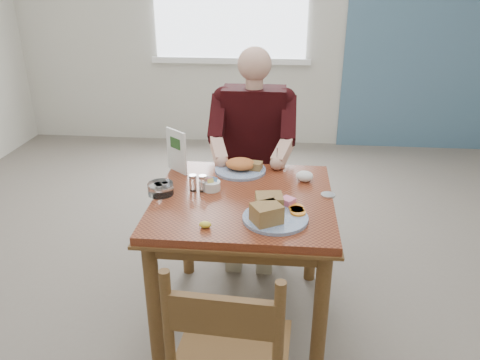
# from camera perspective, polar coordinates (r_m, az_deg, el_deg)

# --- Properties ---
(floor) EXTENTS (6.00, 6.00, 0.00)m
(floor) POSITION_cam_1_polar(r_m,az_deg,el_deg) (2.78, 0.37, -16.05)
(floor) COLOR #685E54
(floor) RESTS_ON ground
(wall_back) EXTENTS (5.50, 0.00, 5.50)m
(wall_back) POSITION_cam_1_polar(r_m,az_deg,el_deg) (5.14, 3.54, 19.60)
(wall_back) COLOR beige
(wall_back) RESTS_ON ground
(accent_panel) EXTENTS (1.60, 0.02, 2.80)m
(accent_panel) POSITION_cam_1_polar(r_m,az_deg,el_deg) (5.31, 22.01, 18.16)
(accent_panel) COLOR #476A83
(accent_panel) RESTS_ON ground
(lemon_wedge) EXTENTS (0.06, 0.05, 0.03)m
(lemon_wedge) POSITION_cam_1_polar(r_m,az_deg,el_deg) (2.09, -4.26, -5.44)
(lemon_wedge) COLOR yellow
(lemon_wedge) RESTS_ON table
(napkin) EXTENTS (0.11, 0.09, 0.06)m
(napkin) POSITION_cam_1_polar(r_m,az_deg,el_deg) (2.55, 7.88, 0.46)
(napkin) COLOR white
(napkin) RESTS_ON table
(metal_dish) EXTENTS (0.08, 0.08, 0.01)m
(metal_dish) POSITION_cam_1_polar(r_m,az_deg,el_deg) (2.42, 10.68, -1.80)
(metal_dish) COLOR silver
(metal_dish) RESTS_ON table
(table) EXTENTS (0.92, 0.92, 0.75)m
(table) POSITION_cam_1_polar(r_m,az_deg,el_deg) (2.42, 0.41, -4.40)
(table) COLOR brown
(table) RESTS_ON ground
(chair_far) EXTENTS (0.42, 0.42, 0.95)m
(chair_far) POSITION_cam_1_polar(r_m,az_deg,el_deg) (3.21, 1.65, -0.17)
(chair_far) COLOR brown
(chair_far) RESTS_ON ground
(diner) EXTENTS (0.53, 0.56, 1.39)m
(diner) POSITION_cam_1_polar(r_m,az_deg,el_deg) (3.00, 1.60, 4.93)
(diner) COLOR gray
(diner) RESTS_ON chair_far
(near_plate) EXTENTS (0.40, 0.40, 0.10)m
(near_plate) POSITION_cam_1_polar(r_m,az_deg,el_deg) (2.15, 3.96, -3.91)
(near_plate) COLOR white
(near_plate) RESTS_ON table
(far_plate) EXTENTS (0.34, 0.34, 0.08)m
(far_plate) POSITION_cam_1_polar(r_m,az_deg,el_deg) (2.66, 0.19, 1.62)
(far_plate) COLOR white
(far_plate) RESTS_ON table
(caddy) EXTENTS (0.10, 0.10, 0.07)m
(caddy) POSITION_cam_1_polar(r_m,az_deg,el_deg) (2.44, -3.50, -0.68)
(caddy) COLOR white
(caddy) RESTS_ON table
(shakers) EXTENTS (0.09, 0.04, 0.09)m
(shakers) POSITION_cam_1_polar(r_m,az_deg,el_deg) (2.42, -5.17, -0.36)
(shakers) COLOR white
(shakers) RESTS_ON table
(creamer) EXTENTS (0.15, 0.15, 0.06)m
(creamer) POSITION_cam_1_polar(r_m,az_deg,el_deg) (2.42, -9.65, -1.03)
(creamer) COLOR white
(creamer) RESTS_ON table
(menu) EXTENTS (0.13, 0.12, 0.24)m
(menu) POSITION_cam_1_polar(r_m,az_deg,el_deg) (2.65, -7.75, 3.55)
(menu) COLOR white
(menu) RESTS_ON table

